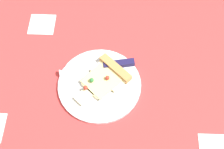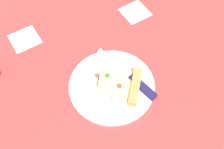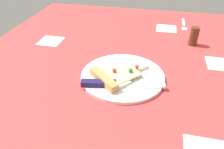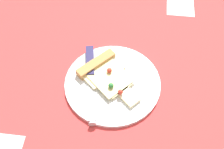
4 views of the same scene
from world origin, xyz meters
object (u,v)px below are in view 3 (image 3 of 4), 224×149
object	(u,v)px
pepper_shaker	(194,36)
fork	(184,25)
pizza_slice	(116,75)
knife	(114,84)
plate	(123,76)

from	to	relation	value
pepper_shaker	fork	xyz separation A→B (cm)	(20.33, 2.11, -3.26)
pizza_slice	knife	xyz separation A→B (cm)	(-4.29, -0.42, -0.20)
plate	pepper_shaker	bearing A→B (deg)	-39.21
knife	pepper_shaker	distance (cm)	42.17
pepper_shaker	pizza_slice	bearing A→B (deg)	140.58
pizza_slice	fork	world-z (taller)	pizza_slice
knife	pepper_shaker	world-z (taller)	pepper_shaker
pepper_shaker	fork	size ratio (longest dim) A/B	0.48
pepper_shaker	fork	distance (cm)	20.70
fork	plate	bearing A→B (deg)	66.43
pepper_shaker	fork	bearing A→B (deg)	5.91
knife	pizza_slice	bearing A→B (deg)	174.88
knife	fork	distance (cm)	59.07
knife	fork	world-z (taller)	knife
plate	knife	distance (cm)	6.40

